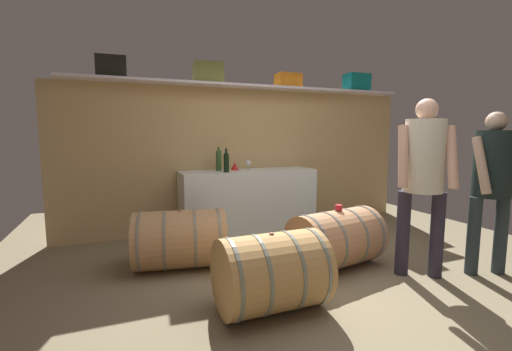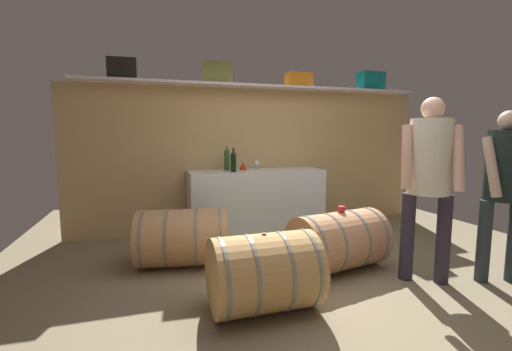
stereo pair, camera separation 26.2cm
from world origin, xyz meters
name	(u,v)px [view 2 (the right image)]	position (x,y,z in m)	size (l,w,h in m)	color
ground_plane	(303,266)	(0.00, 0.56, -0.01)	(6.47, 7.65, 0.02)	#7E7054
back_wall_panel	(256,159)	(0.00, 2.22, 1.02)	(5.27, 0.10, 2.03)	tan
high_shelf_board	(259,87)	(0.00, 2.07, 2.05)	(4.84, 0.40, 0.03)	silver
toolcase_black	(122,69)	(-1.80, 2.07, 2.20)	(0.35, 0.22, 0.26)	black
toolcase_olive	(217,74)	(-0.60, 2.07, 2.20)	(0.39, 0.27, 0.27)	olive
toolcase_orange	(298,80)	(0.60, 2.07, 2.17)	(0.35, 0.25, 0.20)	orange
toolcase_teal	(371,81)	(1.82, 2.07, 2.20)	(0.38, 0.24, 0.28)	#107D79
work_cabinet	(256,202)	(-0.10, 1.89, 0.45)	(1.88, 0.55, 0.89)	white
wine_bottle_green	(227,159)	(-0.50, 1.98, 1.04)	(0.08, 0.08, 0.32)	#315728
wine_bottle_dark	(234,161)	(-0.46, 1.74, 1.03)	(0.07, 0.07, 0.31)	black
wine_glass	(257,163)	(-0.06, 2.00, 0.98)	(0.08, 0.08, 0.13)	white
red_funnel	(243,166)	(-0.27, 1.96, 0.95)	(0.11, 0.11, 0.11)	red
wine_barrel_near	(338,241)	(0.30, 0.36, 0.30)	(1.04, 0.76, 0.61)	tan
wine_barrel_far	(264,272)	(-0.69, -0.21, 0.31)	(0.84, 0.63, 0.63)	tan
wine_barrel_flank	(183,237)	(-1.21, 0.94, 0.30)	(1.01, 0.75, 0.62)	tan
tasting_cup	(341,209)	(0.33, 0.36, 0.63)	(0.07, 0.07, 0.06)	red
winemaker_pouring	(505,179)	(1.59, -0.35, 0.98)	(0.52, 0.45, 1.60)	#283438
visitor_tasting	(429,171)	(0.93, -0.14, 1.05)	(0.56, 0.52, 1.72)	#2C2838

